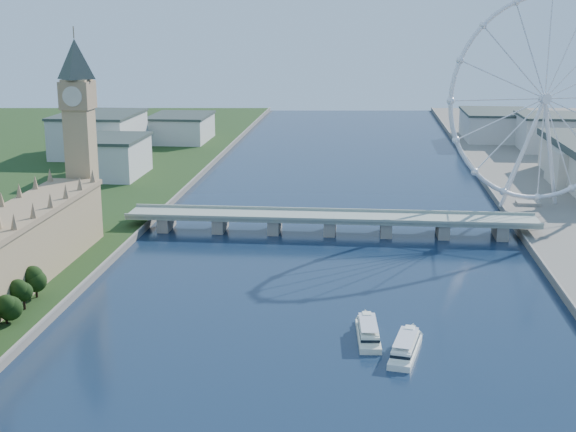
# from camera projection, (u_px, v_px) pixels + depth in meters

# --- Properties ---
(big_ben) EXTENTS (20.02, 20.02, 110.00)m
(big_ben) POSITION_uv_depth(u_px,v_px,m) (79.00, 112.00, 407.79)
(big_ben) COLOR tan
(big_ben) RESTS_ON ground
(westminster_bridge) EXTENTS (220.00, 22.00, 9.50)m
(westminster_bridge) POSITION_uv_depth(u_px,v_px,m) (330.00, 221.00, 431.74)
(westminster_bridge) COLOR gray
(westminster_bridge) RESTS_ON ground
(london_eye) EXTENTS (113.60, 39.12, 124.30)m
(london_eye) POSITION_uv_depth(u_px,v_px,m) (545.00, 99.00, 459.22)
(london_eye) COLOR silver
(london_eye) RESTS_ON ground
(city_skyline) EXTENTS (505.00, 280.00, 32.00)m
(city_skyline) POSITION_uv_depth(u_px,v_px,m) (390.00, 134.00, 676.90)
(city_skyline) COLOR beige
(city_skyline) RESTS_ON ground
(tour_boat_near) EXTENTS (10.10, 31.85, 6.95)m
(tour_boat_near) POSITION_uv_depth(u_px,v_px,m) (368.00, 339.00, 290.17)
(tour_boat_near) COLOR white
(tour_boat_near) RESTS_ON ground
(tour_boat_far) EXTENTS (14.41, 32.90, 7.07)m
(tour_boat_far) POSITION_uv_depth(u_px,v_px,m) (405.00, 355.00, 276.62)
(tour_boat_far) COLOR white
(tour_boat_far) RESTS_ON ground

